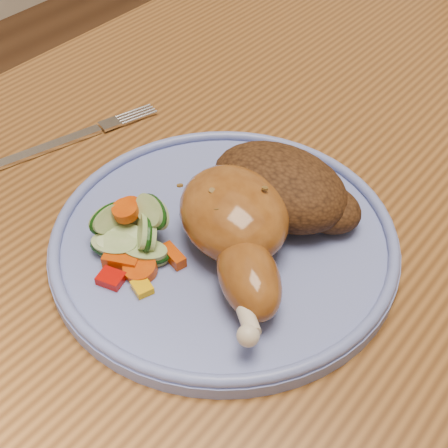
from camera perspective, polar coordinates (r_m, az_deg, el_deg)
name	(u,v)px	position (r m, az deg, el deg)	size (l,w,h in m)	color
dining_table	(333,272)	(0.64, 9.92, -4.36)	(0.90, 1.40, 0.75)	brown
plate	(224,241)	(0.54, 0.00, -1.61)	(0.30, 0.30, 0.01)	#6574BA
plate_rim	(224,232)	(0.53, 0.00, -0.78)	(0.30, 0.30, 0.01)	#6574BA
chicken_leg	(237,227)	(0.50, 1.20, -0.32)	(0.16, 0.16, 0.06)	brown
rice_pilaf	(282,189)	(0.55, 5.34, 3.24)	(0.14, 0.09, 0.06)	#402310
vegetable_pile	(132,235)	(0.52, -8.43, -0.97)	(0.09, 0.09, 0.05)	#A50A05
fork	(72,138)	(0.68, -13.73, 7.63)	(0.06, 0.16, 0.00)	silver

